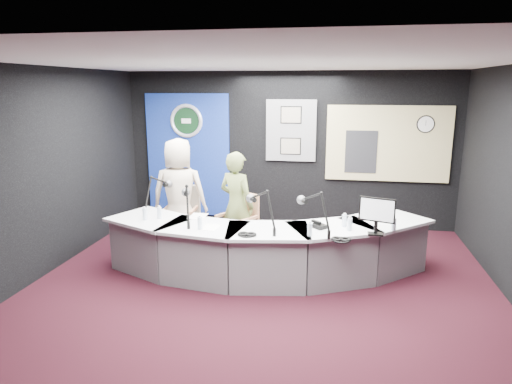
% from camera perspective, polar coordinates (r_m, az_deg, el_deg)
% --- Properties ---
extents(ground, '(6.00, 6.00, 0.00)m').
position_cam_1_polar(ground, '(5.90, 0.55, -12.31)').
color(ground, black).
rests_on(ground, ground).
extents(ceiling, '(6.00, 6.00, 0.02)m').
position_cam_1_polar(ceiling, '(5.34, 0.62, 15.98)').
color(ceiling, silver).
rests_on(ceiling, ground).
extents(wall_back, '(6.00, 0.02, 2.80)m').
position_cam_1_polar(wall_back, '(8.38, 4.03, 5.31)').
color(wall_back, black).
rests_on(wall_back, ground).
extents(wall_front, '(6.00, 0.02, 2.80)m').
position_cam_1_polar(wall_front, '(2.67, -10.47, -12.18)').
color(wall_front, black).
rests_on(wall_front, ground).
extents(wall_left, '(0.02, 6.00, 2.80)m').
position_cam_1_polar(wall_left, '(6.63, -25.91, 1.95)').
color(wall_left, black).
rests_on(wall_left, ground).
extents(broadcast_desk, '(4.50, 1.90, 0.75)m').
position_cam_1_polar(broadcast_desk, '(6.26, 0.95, -7.04)').
color(broadcast_desk, silver).
rests_on(broadcast_desk, ground).
extents(backdrop_panel, '(1.60, 0.05, 2.30)m').
position_cam_1_polar(backdrop_panel, '(8.78, -8.47, 4.57)').
color(backdrop_panel, navy).
rests_on(backdrop_panel, wall_back).
extents(agency_seal, '(0.63, 0.07, 0.63)m').
position_cam_1_polar(agency_seal, '(8.67, -8.70, 8.78)').
color(agency_seal, silver).
rests_on(agency_seal, backdrop_panel).
extents(seal_center, '(0.48, 0.01, 0.48)m').
position_cam_1_polar(seal_center, '(8.67, -8.69, 8.78)').
color(seal_center, black).
rests_on(seal_center, backdrop_panel).
extents(pinboard, '(0.90, 0.04, 1.10)m').
position_cam_1_polar(pinboard, '(8.30, 4.39, 7.67)').
color(pinboard, slate).
rests_on(pinboard, wall_back).
extents(framed_photo_upper, '(0.34, 0.02, 0.27)m').
position_cam_1_polar(framed_photo_upper, '(8.25, 4.40, 9.58)').
color(framed_photo_upper, '#7C6F5A').
rests_on(framed_photo_upper, pinboard).
extents(framed_photo_lower, '(0.34, 0.02, 0.27)m').
position_cam_1_polar(framed_photo_lower, '(8.30, 4.33, 5.72)').
color(framed_photo_lower, '#7C6F5A').
rests_on(framed_photo_lower, pinboard).
extents(booth_window_frame, '(2.12, 0.06, 1.32)m').
position_cam_1_polar(booth_window_frame, '(8.33, 16.14, 5.82)').
color(booth_window_frame, tan).
rests_on(booth_window_frame, wall_back).
extents(booth_glow, '(2.00, 0.02, 1.20)m').
position_cam_1_polar(booth_glow, '(8.32, 16.15, 5.81)').
color(booth_glow, '#D9AD89').
rests_on(booth_glow, booth_window_frame).
extents(equipment_rack, '(0.55, 0.02, 0.75)m').
position_cam_1_polar(equipment_rack, '(8.28, 12.99, 4.92)').
color(equipment_rack, black).
rests_on(equipment_rack, booth_window_frame).
extents(wall_clock, '(0.28, 0.01, 0.28)m').
position_cam_1_polar(wall_clock, '(8.35, 20.45, 7.95)').
color(wall_clock, white).
rests_on(wall_clock, booth_window_frame).
extents(armchair_left, '(0.54, 0.54, 0.89)m').
position_cam_1_polar(armchair_left, '(7.37, -9.45, -3.51)').
color(armchair_left, '#B67853').
rests_on(armchair_left, ground).
extents(armchair_right, '(0.75, 0.75, 0.97)m').
position_cam_1_polar(armchair_right, '(6.87, -2.41, -4.22)').
color(armchair_right, '#B67853').
rests_on(armchair_right, ground).
extents(draped_jacket, '(0.51, 0.14, 0.70)m').
position_cam_1_polar(draped_jacket, '(7.55, -8.88, -1.72)').
color(draped_jacket, slate).
rests_on(draped_jacket, armchair_left).
extents(person_man, '(0.92, 0.66, 1.76)m').
position_cam_1_polar(person_man, '(7.26, -9.58, -0.24)').
color(person_man, beige).
rests_on(person_man, ground).
extents(person_woman, '(0.69, 0.60, 1.61)m').
position_cam_1_polar(person_woman, '(6.79, -2.43, -1.66)').
color(person_woman, olive).
rests_on(person_woman, ground).
extents(computer_monitor, '(0.42, 0.15, 0.29)m').
position_cam_1_polar(computer_monitor, '(5.73, 14.87, -2.14)').
color(computer_monitor, black).
rests_on(computer_monitor, broadcast_desk).
extents(desk_phone, '(0.23, 0.23, 0.05)m').
position_cam_1_polar(desk_phone, '(5.94, 7.90, -4.24)').
color(desk_phone, black).
rests_on(desk_phone, broadcast_desk).
extents(headphones_near, '(0.24, 0.24, 0.04)m').
position_cam_1_polar(headphones_near, '(5.50, 10.59, -5.82)').
color(headphones_near, black).
rests_on(headphones_near, broadcast_desk).
extents(headphones_far, '(0.21, 0.21, 0.04)m').
position_cam_1_polar(headphones_far, '(5.59, -1.13, -5.31)').
color(headphones_far, black).
rests_on(headphones_far, broadcast_desk).
extents(paper_stack, '(0.22, 0.31, 0.00)m').
position_cam_1_polar(paper_stack, '(6.45, -7.28, -3.02)').
color(paper_stack, white).
rests_on(paper_stack, broadcast_desk).
extents(notepad, '(0.23, 0.31, 0.00)m').
position_cam_1_polar(notepad, '(5.94, -5.71, -4.40)').
color(notepad, white).
rests_on(notepad, broadcast_desk).
extents(boom_mic_a, '(0.25, 0.73, 0.60)m').
position_cam_1_polar(boom_mic_a, '(6.79, -12.26, 0.19)').
color(boom_mic_a, black).
rests_on(boom_mic_a, broadcast_desk).
extents(boom_mic_b, '(0.34, 0.70, 0.60)m').
position_cam_1_polar(boom_mic_b, '(6.13, -8.65, -1.03)').
color(boom_mic_b, black).
rests_on(boom_mic_b, broadcast_desk).
extents(boom_mic_c, '(0.51, 0.60, 0.60)m').
position_cam_1_polar(boom_mic_c, '(5.75, 0.75, -1.83)').
color(boom_mic_c, black).
rests_on(boom_mic_c, broadcast_desk).
extents(boom_mic_d, '(0.50, 0.61, 0.60)m').
position_cam_1_polar(boom_mic_d, '(5.71, 7.35, -2.04)').
color(boom_mic_d, black).
rests_on(boom_mic_d, broadcast_desk).
extents(water_bottles, '(3.35, 0.52, 0.18)m').
position_cam_1_polar(water_bottles, '(5.88, 0.88, -3.63)').
color(water_bottles, silver).
rests_on(water_bottles, broadcast_desk).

